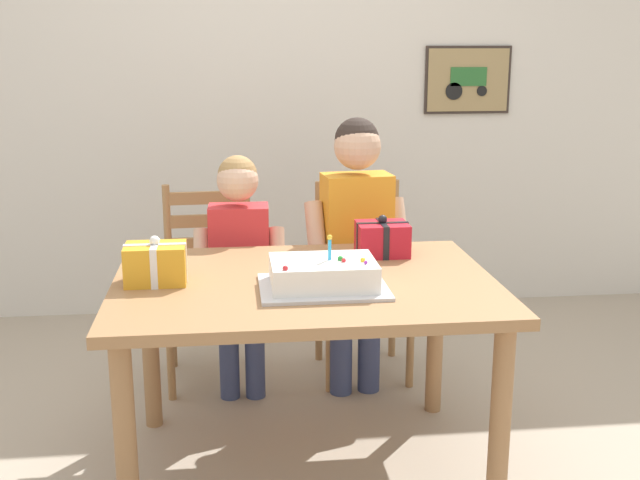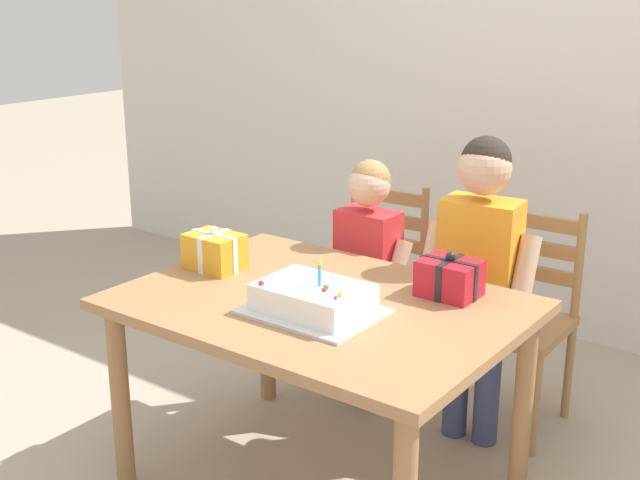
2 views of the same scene
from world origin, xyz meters
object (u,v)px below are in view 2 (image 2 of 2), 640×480
at_px(gift_box_beside_cake, 450,278).
at_px(child_older, 479,262).
at_px(birthday_cake, 313,300).
at_px(chair_right, 517,318).
at_px(chair_left, 372,282).
at_px(child_younger, 368,260).
at_px(gift_box_red_large, 215,251).
at_px(dining_table, 320,325).

height_order(gift_box_beside_cake, child_older, child_older).
xyz_separation_m(birthday_cake, chair_right, (0.31, 1.01, -0.33)).
bearing_deg(chair_left, birthday_cake, -67.53).
bearing_deg(child_younger, gift_box_beside_cake, -30.86).
bearing_deg(child_older, gift_box_beside_cake, -81.75).
xyz_separation_m(chair_right, child_older, (-0.07, -0.25, 0.30)).
bearing_deg(birthday_cake, gift_box_red_large, 166.65).
relative_size(gift_box_red_large, child_younger, 0.20).
bearing_deg(gift_box_red_large, child_younger, 64.05).
distance_m(gift_box_red_large, child_older, 1.03).
height_order(chair_left, child_younger, child_younger).
relative_size(dining_table, chair_right, 1.49).
relative_size(birthday_cake, gift_box_beside_cake, 2.12).
xyz_separation_m(chair_right, child_younger, (-0.59, -0.25, 0.21)).
bearing_deg(birthday_cake, chair_right, 73.01).
bearing_deg(chair_left, gift_box_beside_cake, -40.00).
bearing_deg(chair_right, gift_box_red_large, -135.48).
relative_size(chair_right, child_younger, 0.83).
height_order(child_older, child_younger, child_older).
distance_m(gift_box_beside_cake, child_younger, 0.67).
relative_size(gift_box_red_large, chair_right, 0.24).
bearing_deg(chair_left, dining_table, -67.91).
xyz_separation_m(dining_table, chair_right, (0.36, 0.90, -0.18)).
distance_m(dining_table, birthday_cake, 0.19).
distance_m(dining_table, child_younger, 0.68).
height_order(gift_box_red_large, chair_left, same).
bearing_deg(gift_box_beside_cake, birthday_cake, -124.55).
height_order(chair_left, chair_right, same).
relative_size(gift_box_beside_cake, child_younger, 0.19).
bearing_deg(dining_table, chair_left, 112.09).
bearing_deg(dining_table, birthday_cake, -64.60).
xyz_separation_m(chair_left, child_older, (0.66, -0.25, 0.30)).
bearing_deg(gift_box_beside_cake, gift_box_red_large, -162.06).
height_order(gift_box_beside_cake, chair_left, chair_left).
height_order(birthday_cake, child_younger, child_younger).
bearing_deg(dining_table, child_younger, 109.24).
relative_size(chair_left, child_older, 0.73).
bearing_deg(gift_box_beside_cake, chair_right, 87.99).
distance_m(birthday_cake, chair_right, 1.11).
xyz_separation_m(dining_table, chair_left, (-0.36, 0.90, -0.18)).
bearing_deg(dining_table, gift_box_red_large, 177.25).
xyz_separation_m(gift_box_red_large, chair_right, (0.89, 0.87, -0.35)).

